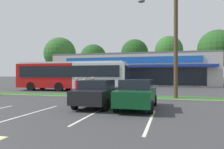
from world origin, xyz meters
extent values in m
cube|color=#2D5B23|center=(0.00, 14.00, 0.06)|extent=(56.00, 2.20, 0.12)
cube|color=gray|center=(0.00, 12.78, 0.06)|extent=(56.00, 0.24, 0.12)
cube|color=silver|center=(-0.06, 6.11, 0.00)|extent=(0.12, 4.80, 0.01)
cube|color=silver|center=(2.87, 6.55, 0.00)|extent=(0.12, 4.80, 0.01)
cube|color=silver|center=(5.65, 6.00, 0.00)|extent=(0.12, 4.80, 0.01)
cube|color=#BCB7AD|center=(0.32, 36.68, 2.50)|extent=(26.89, 13.17, 5.00)
cube|color=black|center=(0.32, 30.06, 1.50)|extent=(22.59, 0.08, 2.60)
cube|color=navy|center=(0.32, 29.40, 3.10)|extent=(25.27, 1.40, 0.35)
cube|color=#1959AD|center=(0.32, 30.02, 4.10)|extent=(21.51, 0.16, 0.90)
cube|color=slate|center=(0.32, 36.68, 5.15)|extent=(26.89, 13.17, 0.30)
cylinder|color=#473323|center=(-19.75, 44.73, 2.01)|extent=(0.44, 0.44, 4.02)
sphere|color=#2D6026|center=(-19.75, 44.73, 6.97)|extent=(7.87, 7.87, 7.87)
cylinder|color=#473323|center=(-11.29, 45.57, 1.79)|extent=(0.44, 0.44, 3.57)
sphere|color=#23511E|center=(-11.29, 45.57, 5.91)|extent=(6.23, 6.23, 6.23)
cylinder|color=#473323|center=(-1.41, 46.58, 2.21)|extent=(0.44, 0.44, 4.42)
sphere|color=#1E4719|center=(-1.41, 46.58, 6.79)|extent=(6.33, 6.33, 6.33)
cylinder|color=#473323|center=(6.32, 44.75, 2.44)|extent=(0.44, 0.44, 4.88)
sphere|color=#2D6026|center=(6.32, 44.75, 7.10)|extent=(5.93, 5.93, 5.93)
cylinder|color=#473323|center=(16.09, 45.93, 2.08)|extent=(0.44, 0.44, 4.16)
sphere|color=#23511E|center=(16.09, 45.93, 7.15)|extent=(7.95, 7.95, 7.95)
cylinder|color=#4C3826|center=(6.87, 13.70, 5.40)|extent=(0.30, 0.30, 10.79)
ellipsoid|color=#59595B|center=(4.28, 13.94, 7.62)|extent=(0.56, 0.32, 0.24)
cube|color=#B71414|center=(-7.03, 19.04, 1.70)|extent=(6.96, 2.71, 2.70)
cube|color=silver|center=(-0.76, 19.18, 1.70)|extent=(5.70, 2.68, 2.70)
cube|color=silver|center=(-4.21, 19.10, 3.15)|extent=(12.09, 2.57, 0.20)
cube|color=black|center=(-4.18, 17.80, 2.19)|extent=(11.54, 0.32, 1.19)
cube|color=black|center=(2.09, 19.24, 2.02)|extent=(0.11, 2.17, 1.51)
cylinder|color=black|center=(0.15, 20.37, 0.50)|extent=(1.01, 0.32, 1.00)
cylinder|color=black|center=(0.20, 18.03, 0.50)|extent=(1.01, 0.32, 1.00)
cylinder|color=black|center=(-5.18, 20.25, 0.50)|extent=(1.01, 0.32, 1.00)
cylinder|color=black|center=(-5.13, 17.91, 0.50)|extent=(1.01, 0.32, 1.00)
cylinder|color=black|center=(-8.63, 20.17, 0.50)|extent=(1.01, 0.32, 1.00)
cylinder|color=black|center=(-8.58, 17.83, 0.50)|extent=(1.01, 0.32, 1.00)
cube|color=black|center=(2.39, 8.98, 0.68)|extent=(1.82, 4.39, 0.73)
cube|color=black|center=(2.39, 8.76, 1.30)|extent=(1.61, 1.97, 0.51)
cylinder|color=black|center=(1.52, 10.34, 0.32)|extent=(0.22, 0.64, 0.64)
cylinder|color=black|center=(3.25, 10.34, 0.32)|extent=(0.22, 0.64, 0.64)
cylinder|color=black|center=(1.52, 7.62, 0.32)|extent=(0.22, 0.64, 0.64)
cylinder|color=black|center=(3.25, 7.62, 0.32)|extent=(0.22, 0.64, 0.64)
cube|color=navy|center=(-0.03, 25.38, 0.69)|extent=(4.60, 1.84, 0.75)
cube|color=black|center=(0.20, 25.38, 1.27)|extent=(2.07, 1.62, 0.41)
cylinder|color=black|center=(-1.45, 24.51, 0.32)|extent=(0.64, 0.22, 0.64)
cylinder|color=black|center=(-1.45, 26.26, 0.32)|extent=(0.64, 0.22, 0.64)
cylinder|color=black|center=(1.40, 24.51, 0.32)|extent=(0.64, 0.22, 0.64)
cylinder|color=black|center=(1.40, 26.26, 0.32)|extent=(0.64, 0.22, 0.64)
cube|color=black|center=(-12.63, 25.40, 0.69)|extent=(4.67, 1.76, 0.73)
cube|color=black|center=(-12.40, 25.40, 1.31)|extent=(2.10, 1.55, 0.52)
cylinder|color=black|center=(-14.08, 24.56, 0.32)|extent=(0.64, 0.22, 0.64)
cylinder|color=black|center=(-14.08, 26.24, 0.32)|extent=(0.64, 0.22, 0.64)
cylinder|color=black|center=(-11.18, 24.56, 0.32)|extent=(0.64, 0.22, 0.64)
cylinder|color=black|center=(-11.18, 26.24, 0.32)|extent=(0.64, 0.22, 0.64)
cube|color=#0C3F1E|center=(4.70, 8.74, 0.71)|extent=(1.80, 4.33, 0.77)
cube|color=black|center=(4.70, 8.52, 1.35)|extent=(1.58, 1.95, 0.51)
cylinder|color=black|center=(3.85, 10.08, 0.32)|extent=(0.22, 0.64, 0.64)
cylinder|color=black|center=(5.56, 10.08, 0.32)|extent=(0.22, 0.64, 0.64)
cylinder|color=black|center=(3.85, 7.40, 0.32)|extent=(0.22, 0.64, 0.64)
cylinder|color=black|center=(5.56, 7.40, 0.32)|extent=(0.22, 0.64, 0.64)
cylinder|color=black|center=(-0.46, 12.22, 0.39)|extent=(0.27, 0.27, 0.77)
cylinder|color=red|center=(-0.46, 12.22, 1.08)|extent=(0.32, 0.32, 0.61)
sphere|color=tan|center=(-0.46, 12.22, 1.49)|extent=(0.21, 0.21, 0.21)
cylinder|color=#47423D|center=(0.76, 12.49, 0.41)|extent=(0.29, 0.29, 0.81)
cylinder|color=black|center=(0.76, 12.49, 1.13)|extent=(0.34, 0.34, 0.64)
sphere|color=tan|center=(0.76, 12.49, 1.57)|extent=(0.22, 0.22, 0.22)
cylinder|color=#47423D|center=(0.66, 11.07, 0.38)|extent=(0.27, 0.27, 0.76)
cylinder|color=silver|center=(0.66, 11.07, 1.07)|extent=(0.32, 0.32, 0.61)
sphere|color=tan|center=(0.66, 11.07, 1.48)|extent=(0.21, 0.21, 0.21)
camera|label=1|loc=(6.39, -2.86, 1.92)|focal=34.21mm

